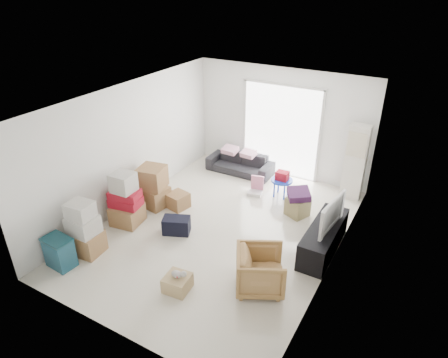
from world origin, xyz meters
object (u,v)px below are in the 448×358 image
Objects in this scene: sofa at (240,160)px; television at (326,223)px; tv_console at (323,238)px; ottoman at (297,207)px; armchair at (260,269)px; ac_tower at (355,162)px; storage_bins at (59,252)px; wood_crate at (177,283)px; kids_table at (282,179)px.

television is at bearing -37.65° from sofa.
tv_console reaches higher than ottoman.
armchair is 2.43m from ottoman.
ac_tower is 2.30m from television.
sofa is at bearing 77.92° from storage_bins.
ottoman is at bearing -31.94° from sofa.
sofa is (-2.81, -0.15, -0.54)m from ac_tower.
wood_crate is at bearing -106.26° from ottoman.
kids_table is at bearing -11.67° from armchair.
kids_table is (-1.45, 1.50, 0.18)m from tv_console.
ac_tower is 3.84m from armchair.
ottoman is 1.02× the size of wood_crate.
armchair is at bearing -84.18° from ottoman.
kids_table is (-0.86, 2.99, 0.06)m from armchair.
armchair is at bearing 31.70° from wood_crate.
sofa is 2.17× the size of armchair.
sofa reaches higher than kids_table.
storage_bins is 4.89m from kids_table.
ac_tower is 1.08× the size of tv_console.
kids_table reaches higher than wood_crate.
tv_console reaches higher than wood_crate.
television is (0.00, 0.00, 0.34)m from tv_console.
ottoman is at bearing 73.74° from wood_crate.
sofa is at bearing 59.65° from television.
kids_table is (-0.61, 0.58, 0.25)m from ottoman.
wood_crate is (-0.91, -3.12, -0.07)m from ottoman.
storage_bins is at bearing -127.55° from ac_tower.
television is 1.62m from armchair.
storage_bins is (-3.85, -5.01, -0.58)m from ac_tower.
storage_bins is (-3.90, -2.73, 0.02)m from tv_console.
wood_crate is (-1.75, -2.20, -0.47)m from television.
storage_bins is at bearing -166.18° from wood_crate.
sofa is (-2.86, 2.13, -0.27)m from television.
television is at bearing -47.49° from ottoman.
ac_tower is 1.66m from kids_table.
tv_console is at bearing -49.58° from armchair.
wood_crate is (-1.75, -2.20, -0.14)m from tv_console.
tv_console is at bearing 51.45° from wood_crate.
armchair is 1.35× the size of storage_bins.
ac_tower is at bearing 2.10° from sofa.
wood_crate is (2.15, 0.53, -0.16)m from storage_bins.
television is 1.27× the size of armchair.
kids_table is at bearing 85.39° from wood_crate.
storage_bins is (-3.30, -1.24, -0.10)m from armchair.
ac_tower is 2.36m from tv_console.
tv_console is 4.76m from storage_bins.
armchair reaches higher than kids_table.
armchair reaches higher than storage_bins.
tv_console is 2.82m from wood_crate.
television is (0.05, -2.28, -0.27)m from ac_tower.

